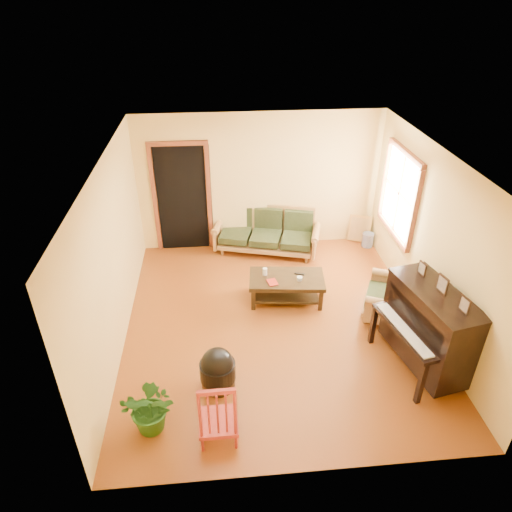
{
  "coord_description": "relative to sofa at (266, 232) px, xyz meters",
  "views": [
    {
      "loc": [
        -0.82,
        -5.42,
        4.53
      ],
      "look_at": [
        -0.28,
        0.2,
        1.1
      ],
      "focal_mm": 32.0,
      "sensor_mm": 36.0,
      "label": 1
    }
  ],
  "objects": [
    {
      "name": "floor",
      "position": [
        -0.1,
        -2.18,
        -0.42
      ],
      "size": [
        5.0,
        5.0,
        0.0
      ],
      "primitive_type": "plane",
      "color": "#632C0D",
      "rests_on": "ground"
    },
    {
      "name": "doorway",
      "position": [
        -1.55,
        0.3,
        0.61
      ],
      "size": [
        1.08,
        0.16,
        2.05
      ],
      "primitive_type": "cube",
      "color": "black",
      "rests_on": "floor"
    },
    {
      "name": "window",
      "position": [
        2.11,
        -0.88,
        1.08
      ],
      "size": [
        0.12,
        1.36,
        1.46
      ],
      "primitive_type": "cube",
      "color": "white",
      "rests_on": "right_wall"
    },
    {
      "name": "sofa",
      "position": [
        0.0,
        0.0,
        0.0
      ],
      "size": [
        2.1,
        1.31,
        0.84
      ],
      "primitive_type": "cube",
      "rotation": [
        0.0,
        0.0,
        -0.27
      ],
      "color": "olive",
      "rests_on": "floor"
    },
    {
      "name": "coffee_table",
      "position": [
        0.15,
        -1.6,
        -0.2
      ],
      "size": [
        1.26,
        0.78,
        0.43
      ],
      "primitive_type": "cube",
      "rotation": [
        0.0,
        0.0,
        -0.11
      ],
      "color": "black",
      "rests_on": "floor"
    },
    {
      "name": "armchair",
      "position": [
        1.65,
        -2.15,
        0.01
      ],
      "size": [
        1.09,
        1.11,
        0.85
      ],
      "primitive_type": "cube",
      "rotation": [
        0.0,
        0.0,
        -0.43
      ],
      "color": "olive",
      "rests_on": "floor"
    },
    {
      "name": "piano",
      "position": [
        1.77,
        -3.22,
        0.18
      ],
      "size": [
        1.05,
        1.48,
        1.19
      ],
      "primitive_type": "cube",
      "rotation": [
        0.0,
        0.0,
        0.2
      ],
      "color": "black",
      "rests_on": "floor"
    },
    {
      "name": "footstool",
      "position": [
        -1.01,
        -3.37,
        -0.2
      ],
      "size": [
        0.49,
        0.49,
        0.44
      ],
      "primitive_type": "cylinder",
      "rotation": [
        0.0,
        0.0,
        0.08
      ],
      "color": "black",
      "rests_on": "floor"
    },
    {
      "name": "red_chair",
      "position": [
        -1.02,
        -4.13,
        0.05
      ],
      "size": [
        0.44,
        0.48,
        0.94
      ],
      "primitive_type": "cube",
      "rotation": [
        0.0,
        0.0,
        0.0
      ],
      "color": "maroon",
      "rests_on": "floor"
    },
    {
      "name": "leaning_frame",
      "position": [
        1.9,
        0.21,
        -0.13
      ],
      "size": [
        0.44,
        0.26,
        0.58
      ],
      "primitive_type": "cube",
      "rotation": [
        0.0,
        0.0,
        -0.4
      ],
      "color": "gold",
      "rests_on": "floor"
    },
    {
      "name": "ceramic_crock",
      "position": [
        2.02,
        -0.0,
        -0.28
      ],
      "size": [
        0.29,
        0.29,
        0.28
      ],
      "primitive_type": "cylinder",
      "rotation": [
        0.0,
        0.0,
        0.38
      ],
      "color": "#314393",
      "rests_on": "floor"
    },
    {
      "name": "potted_plant",
      "position": [
        -1.77,
        -3.95,
        -0.07
      ],
      "size": [
        0.72,
        0.66,
        0.69
      ],
      "primitive_type": "imported",
      "rotation": [
        0.0,
        0.0,
        -0.22
      ],
      "color": "#225418",
      "rests_on": "floor"
    },
    {
      "name": "book",
      "position": [
        -0.17,
        -1.74,
        0.03
      ],
      "size": [
        0.18,
        0.22,
        0.02
      ],
      "primitive_type": "imported",
      "rotation": [
        0.0,
        0.0,
        0.21
      ],
      "color": "maroon",
      "rests_on": "coffee_table"
    },
    {
      "name": "candle",
      "position": [
        -0.19,
        -1.49,
        0.08
      ],
      "size": [
        0.09,
        0.09,
        0.12
      ],
      "primitive_type": "cylinder",
      "rotation": [
        0.0,
        0.0,
        -0.29
      ],
      "color": "white",
      "rests_on": "coffee_table"
    },
    {
      "name": "glass_jar",
      "position": [
        0.34,
        -1.69,
        0.05
      ],
      "size": [
        0.1,
        0.1,
        0.06
      ],
      "primitive_type": "cylinder",
      "rotation": [
        0.0,
        0.0,
        0.11
      ],
      "color": "silver",
      "rests_on": "coffee_table"
    },
    {
      "name": "remote",
      "position": [
        0.37,
        -1.52,
        0.02
      ],
      "size": [
        0.17,
        0.09,
        0.02
      ],
      "primitive_type": "cube",
      "rotation": [
        0.0,
        0.0,
        -0.34
      ],
      "color": "black",
      "rests_on": "coffee_table"
    }
  ]
}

